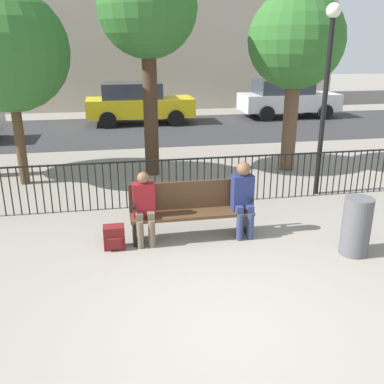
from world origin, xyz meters
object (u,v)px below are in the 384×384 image
object	(u,v)px
parked_car_0	(138,103)
parked_car_2	(287,98)
lamp_post	(327,74)
trash_bin	(356,226)
tree_2	(8,51)
tree_3	(147,10)
seated_person_0	(144,205)
backpack	(114,237)
seated_person_1	(243,195)
park_bench	(191,208)
tree_1	(296,42)

from	to	relation	value
parked_car_0	parked_car_2	distance (m)	6.48
lamp_post	trash_bin	xyz separation A→B (m)	(-0.70, -2.71, -2.04)
tree_2	lamp_post	xyz separation A→B (m)	(6.26, -1.89, -0.41)
trash_bin	tree_3	bearing A→B (deg)	118.27
parked_car_0	lamp_post	bearing A→B (deg)	-71.18
seated_person_0	parked_car_2	world-z (taller)	parked_car_2
backpack	trash_bin	xyz separation A→B (m)	(3.59, -0.86, 0.27)
lamp_post	parked_car_0	bearing A→B (deg)	108.82
seated_person_1	backpack	distance (m)	2.17
park_bench	parked_car_2	xyz separation A→B (m)	(6.32, 11.31, 0.34)
seated_person_1	parked_car_2	bearing A→B (deg)	64.37
park_bench	trash_bin	bearing A→B (deg)	-25.18
tree_1	tree_2	size ratio (longest dim) A/B	1.02
backpack	lamp_post	size ratio (longest dim) A/B	0.10
backpack	trash_bin	world-z (taller)	trash_bin
lamp_post	parked_car_2	bearing A→B (deg)	71.19
tree_1	tree_2	xyz separation A→B (m)	(-6.39, -0.01, -0.19)
parked_car_2	trash_bin	distance (m)	13.04
lamp_post	seated_person_0	bearing A→B (deg)	-155.29
park_bench	lamp_post	world-z (taller)	lamp_post
seated_person_0	parked_car_0	size ratio (longest dim) A/B	0.28
park_bench	seated_person_1	size ratio (longest dim) A/B	1.59
backpack	tree_1	world-z (taller)	tree_1
seated_person_1	parked_car_2	distance (m)	12.68
park_bench	seated_person_0	xyz separation A→B (m)	(-0.77, -0.13, 0.15)
parked_car_2	seated_person_1	bearing A→B (deg)	-115.63
lamp_post	parked_car_0	xyz separation A→B (m)	(-3.16, 9.28, -1.64)
parked_car_0	seated_person_1	bearing A→B (deg)	-84.92
tree_2	trash_bin	distance (m)	7.62
backpack	seated_person_0	bearing A→B (deg)	11.98
seated_person_0	parked_car_0	distance (m)	11.04
seated_person_1	tree_3	bearing A→B (deg)	106.11
tree_3	lamp_post	bearing A→B (deg)	-32.86
lamp_post	tree_3	bearing A→B (deg)	147.14
park_bench	parked_car_0	size ratio (longest dim) A/B	0.48
seated_person_1	trash_bin	xyz separation A→B (m)	(1.48, -0.96, -0.26)
park_bench	tree_2	world-z (taller)	tree_2
parked_car_0	parked_car_2	size ratio (longest dim) A/B	1.00
lamp_post	backpack	bearing A→B (deg)	-156.66
tree_3	seated_person_0	bearing A→B (deg)	-97.25
backpack	tree_1	xyz separation A→B (m)	(4.41, 3.75, 2.90)
tree_2	tree_1	bearing A→B (deg)	0.09
seated_person_0	tree_2	world-z (taller)	tree_2
seated_person_0	seated_person_1	bearing A→B (deg)	0.15
seated_person_0	seated_person_1	size ratio (longest dim) A/B	0.94
tree_2	lamp_post	world-z (taller)	tree_2
lamp_post	parked_car_0	size ratio (longest dim) A/B	0.90
seated_person_0	parked_car_0	world-z (taller)	parked_car_0
tree_1	lamp_post	size ratio (longest dim) A/B	1.13
tree_2	seated_person_1	bearing A→B (deg)	-41.67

